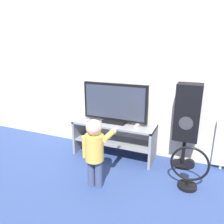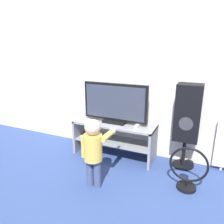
{
  "view_description": "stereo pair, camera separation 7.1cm",
  "coord_description": "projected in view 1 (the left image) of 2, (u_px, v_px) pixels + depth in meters",
  "views": [
    {
      "loc": [
        1.21,
        -2.72,
        1.69
      ],
      "look_at": [
        0.0,
        0.13,
        0.76
      ],
      "focal_mm": 35.0,
      "sensor_mm": 36.0,
      "label": 1
    },
    {
      "loc": [
        1.28,
        -2.7,
        1.69
      ],
      "look_at": [
        0.0,
        0.13,
        0.76
      ],
      "focal_mm": 35.0,
      "sensor_mm": 36.0,
      "label": 2
    }
  ],
  "objects": [
    {
      "name": "television",
      "position": [
        115.0,
        104.0,
        3.31
      ],
      "size": [
        1.02,
        0.2,
        0.61
      ],
      "color": "black",
      "rests_on": "tv_stand"
    },
    {
      "name": "ground_plane",
      "position": [
        109.0,
        161.0,
        3.34
      ],
      "size": [
        16.0,
        16.0,
        0.0
      ],
      "primitive_type": "plane",
      "color": "navy"
    },
    {
      "name": "wall_back",
      "position": [
        122.0,
        72.0,
        3.43
      ],
      "size": [
        10.0,
        0.06,
        2.6
      ],
      "color": "silver",
      "rests_on": "ground_plane"
    },
    {
      "name": "floor_fan",
      "position": [
        189.0,
        170.0,
        2.66
      ],
      "size": [
        0.46,
        0.24,
        0.56
      ],
      "color": "black",
      "rests_on": "ground_plane"
    },
    {
      "name": "game_console",
      "position": [
        137.0,
        126.0,
        3.19
      ],
      "size": [
        0.04,
        0.16,
        0.04
      ],
      "color": "white",
      "rests_on": "tv_stand"
    },
    {
      "name": "child",
      "position": [
        95.0,
        148.0,
        2.63
      ],
      "size": [
        0.34,
        0.49,
        0.88
      ],
      "color": "#3F4C72",
      "rests_on": "ground_plane"
    },
    {
      "name": "tv_stand",
      "position": [
        114.0,
        134.0,
        3.43
      ],
      "size": [
        1.28,
        0.45,
        0.55
      ],
      "color": "gray",
      "rests_on": "ground_plane"
    },
    {
      "name": "speaker_tower",
      "position": [
        187.0,
        114.0,
        3.02
      ],
      "size": [
        0.34,
        0.3,
        1.22
      ],
      "color": "black",
      "rests_on": "ground_plane"
    },
    {
      "name": "remote_primary",
      "position": [
        87.0,
        121.0,
        3.44
      ],
      "size": [
        0.06,
        0.13,
        0.03
      ],
      "color": "white",
      "rests_on": "tv_stand"
    }
  ]
}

